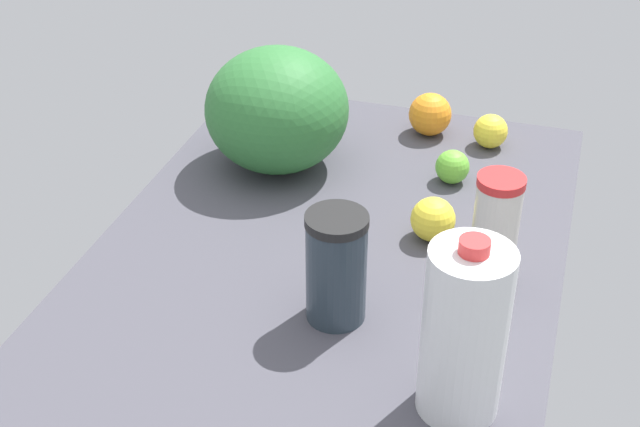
{
  "coord_description": "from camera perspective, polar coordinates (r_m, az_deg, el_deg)",
  "views": [
    {
      "loc": [
        -110.71,
        -34.31,
        88.76
      ],
      "look_at": [
        0.0,
        0.0,
        13.0
      ],
      "focal_mm": 50.0,
      "sensor_mm": 36.0,
      "label": 1
    }
  ],
  "objects": [
    {
      "name": "watermelon",
      "position": [
        1.66,
        -2.77,
        6.65
      ],
      "size": [
        26.79,
        26.79,
        23.24
      ],
      "primitive_type": "ellipsoid",
      "color": "#2E7134",
      "rests_on": "countertop"
    },
    {
      "name": "lime_near_front",
      "position": [
        1.66,
        8.47,
        2.98
      ],
      "size": [
        6.32,
        6.32,
        6.32
      ],
      "primitive_type": "sphere",
      "color": "#65BA36",
      "rests_on": "countertop"
    },
    {
      "name": "orange_by_jug",
      "position": [
        1.82,
        7.06,
        6.32
      ],
      "size": [
        8.65,
        8.65,
        8.65
      ],
      "primitive_type": "sphere",
      "color": "orange",
      "rests_on": "countertop"
    },
    {
      "name": "countertop",
      "position": [
        1.45,
        0.0,
        -3.8
      ],
      "size": [
        120.0,
        76.0,
        3.0
      ],
      "primitive_type": "cube",
      "color": "#44434D",
      "rests_on": "ground"
    },
    {
      "name": "lemon_far_back",
      "position": [
        1.5,
        7.24,
        -0.37
      ],
      "size": [
        7.56,
        7.56,
        7.56
      ],
      "primitive_type": "sphere",
      "color": "yellow",
      "rests_on": "countertop"
    },
    {
      "name": "shaker_bottle",
      "position": [
        1.29,
        1.05,
        -3.46
      ],
      "size": [
        9.16,
        9.16,
        17.72
      ],
      "color": "#2A3640",
      "rests_on": "countertop"
    },
    {
      "name": "tumbler_cup",
      "position": [
        1.4,
        11.18,
        -0.81
      ],
      "size": [
        7.41,
        7.41,
        17.67
      ],
      "color": "silver",
      "rests_on": "countertop"
    },
    {
      "name": "lemon_loose",
      "position": [
        1.79,
        10.86,
        5.2
      ],
      "size": [
        6.76,
        6.76,
        6.76
      ],
      "primitive_type": "sphere",
      "color": "yellow",
      "rests_on": "countertop"
    },
    {
      "name": "milk_jug",
      "position": [
        1.13,
        9.23,
        -7.55
      ],
      "size": [
        10.83,
        10.83,
        26.61
      ],
      "color": "white",
      "rests_on": "countertop"
    }
  ]
}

